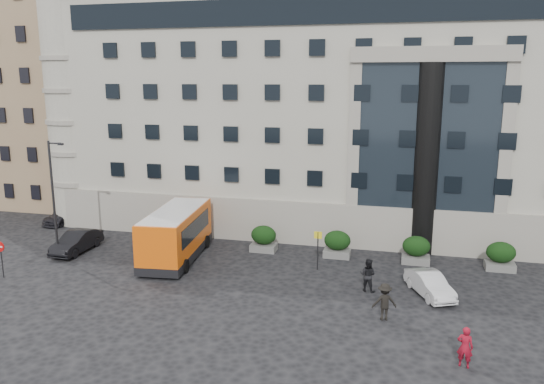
# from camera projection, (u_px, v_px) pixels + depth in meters

# --- Properties ---
(ground) EXTENTS (120.00, 120.00, 0.00)m
(ground) POSITION_uv_depth(u_px,v_px,m) (209.00, 291.00, 30.42)
(ground) COLOR black
(ground) RESTS_ON ground
(civic_building) EXTENTS (44.00, 24.00, 18.00)m
(civic_building) POSITION_uv_depth(u_px,v_px,m) (355.00, 112.00, 47.96)
(civic_building) COLOR #9F9A8D
(civic_building) RESTS_ON ground
(entrance_column) EXTENTS (1.80, 1.80, 13.00)m
(entrance_column) POSITION_uv_depth(u_px,v_px,m) (426.00, 161.00, 35.97)
(entrance_column) COLOR black
(entrance_column) RESTS_ON ground
(apartment_near) EXTENTS (14.00, 14.00, 20.00)m
(apartment_near) POSITION_uv_depth(u_px,v_px,m) (51.00, 98.00, 52.94)
(apartment_near) COLOR #8D6F52
(apartment_near) RESTS_ON ground
(apartment_far) EXTENTS (13.00, 13.00, 22.00)m
(apartment_far) POSITION_uv_depth(u_px,v_px,m) (117.00, 85.00, 70.51)
(apartment_far) COLOR #786446
(apartment_far) RESTS_ON ground
(hedge_a) EXTENTS (1.80, 1.26, 1.84)m
(hedge_a) POSITION_uv_depth(u_px,v_px,m) (195.00, 233.00, 38.56)
(hedge_a) COLOR #585856
(hedge_a) RESTS_ON ground
(hedge_b) EXTENTS (1.80, 1.26, 1.84)m
(hedge_b) POSITION_uv_depth(u_px,v_px,m) (264.00, 238.00, 37.33)
(hedge_b) COLOR #585856
(hedge_b) RESTS_ON ground
(hedge_c) EXTENTS (1.80, 1.26, 1.84)m
(hedge_c) POSITION_uv_depth(u_px,v_px,m) (337.00, 244.00, 36.10)
(hedge_c) COLOR #585856
(hedge_c) RESTS_ON ground
(hedge_d) EXTENTS (1.80, 1.26, 1.84)m
(hedge_d) POSITION_uv_depth(u_px,v_px,m) (416.00, 250.00, 34.87)
(hedge_d) COLOR #585856
(hedge_d) RESTS_ON ground
(hedge_e) EXTENTS (1.80, 1.26, 1.84)m
(hedge_e) POSITION_uv_depth(u_px,v_px,m) (501.00, 256.00, 33.64)
(hedge_e) COLOR #585856
(hedge_e) RESTS_ON ground
(street_lamp) EXTENTS (1.16, 0.18, 8.00)m
(street_lamp) POSITION_uv_depth(u_px,v_px,m) (54.00, 195.00, 35.16)
(street_lamp) COLOR #262628
(street_lamp) RESTS_ON ground
(bus_stop_sign) EXTENTS (0.50, 0.08, 2.52)m
(bus_stop_sign) POSITION_uv_depth(u_px,v_px,m) (318.00, 244.00, 33.49)
(bus_stop_sign) COLOR #262628
(bus_stop_sign) RESTS_ON ground
(no_entry_sign) EXTENTS (0.64, 0.16, 2.32)m
(no_entry_sign) POSITION_uv_depth(u_px,v_px,m) (0.00, 252.00, 32.16)
(no_entry_sign) COLOR #262628
(no_entry_sign) RESTS_ON ground
(minibus) EXTENTS (3.63, 8.29, 3.36)m
(minibus) POSITION_uv_depth(u_px,v_px,m) (176.00, 232.00, 35.55)
(minibus) COLOR #E7560A
(minibus) RESTS_ON ground
(red_truck) EXTENTS (3.07, 5.36, 2.72)m
(red_truck) POSITION_uv_depth(u_px,v_px,m) (85.00, 201.00, 46.57)
(red_truck) COLOR maroon
(red_truck) RESTS_ON ground
(parked_car_b) EXTENTS (1.58, 4.49, 1.48)m
(parked_car_b) POSITION_uv_depth(u_px,v_px,m) (77.00, 242.00, 37.18)
(parked_car_b) COLOR black
(parked_car_b) RESTS_ON ground
(parked_car_c) EXTENTS (2.33, 4.57, 1.27)m
(parked_car_c) POSITION_uv_depth(u_px,v_px,m) (66.00, 215.00, 44.76)
(parked_car_c) COLOR black
(parked_car_c) RESTS_ON ground
(parked_car_d) EXTENTS (2.33, 4.64, 1.26)m
(parked_car_d) POSITION_uv_depth(u_px,v_px,m) (80.00, 212.00, 45.91)
(parked_car_d) COLOR black
(parked_car_d) RESTS_ON ground
(white_taxi) EXTENTS (2.90, 4.14, 1.30)m
(white_taxi) POSITION_uv_depth(u_px,v_px,m) (430.00, 284.00, 29.74)
(white_taxi) COLOR silver
(white_taxi) RESTS_ON ground
(pedestrian_a) EXTENTS (0.75, 0.59, 1.82)m
(pedestrian_a) POSITION_uv_depth(u_px,v_px,m) (465.00, 347.00, 22.32)
(pedestrian_a) COLOR maroon
(pedestrian_a) RESTS_ON ground
(pedestrian_b) EXTENTS (1.11, 0.96, 1.95)m
(pedestrian_b) POSITION_uv_depth(u_px,v_px,m) (368.00, 275.00, 30.27)
(pedestrian_b) COLOR black
(pedestrian_b) RESTS_ON ground
(pedestrian_c) EXTENTS (1.39, 1.02, 1.93)m
(pedestrian_c) POSITION_uv_depth(u_px,v_px,m) (384.00, 302.00, 26.66)
(pedestrian_c) COLOR black
(pedestrian_c) RESTS_ON ground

